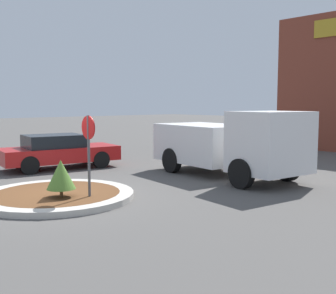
{
  "coord_description": "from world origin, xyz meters",
  "views": [
    {
      "loc": [
        10.23,
        -5.24,
        2.56
      ],
      "look_at": [
        0.93,
        3.21,
        1.24
      ],
      "focal_mm": 45.0,
      "sensor_mm": 36.0,
      "label": 1
    }
  ],
  "objects_px": {
    "stop_sign": "(89,144)",
    "parked_sedan_red": "(58,151)",
    "utility_truck": "(229,144)",
    "parked_sedan_white": "(197,135)"
  },
  "relations": [
    {
      "from": "utility_truck",
      "to": "parked_sedan_white",
      "type": "xyz_separation_m",
      "value": [
        -7.92,
        6.64,
        -0.47
      ]
    },
    {
      "from": "stop_sign",
      "to": "parked_sedan_red",
      "type": "bearing_deg",
      "value": 159.68
    },
    {
      "from": "utility_truck",
      "to": "parked_sedan_red",
      "type": "xyz_separation_m",
      "value": [
        -5.73,
        -3.43,
        -0.48
      ]
    },
    {
      "from": "utility_truck",
      "to": "parked_sedan_white",
      "type": "distance_m",
      "value": 10.35
    },
    {
      "from": "stop_sign",
      "to": "utility_truck",
      "type": "bearing_deg",
      "value": 89.65
    },
    {
      "from": "utility_truck",
      "to": "parked_sedan_white",
      "type": "height_order",
      "value": "utility_truck"
    },
    {
      "from": "stop_sign",
      "to": "utility_truck",
      "type": "height_order",
      "value": "utility_truck"
    },
    {
      "from": "utility_truck",
      "to": "parked_sedan_white",
      "type": "bearing_deg",
      "value": 147.33
    },
    {
      "from": "stop_sign",
      "to": "parked_sedan_red",
      "type": "height_order",
      "value": "stop_sign"
    },
    {
      "from": "utility_truck",
      "to": "parked_sedan_red",
      "type": "height_order",
      "value": "utility_truck"
    }
  ]
}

